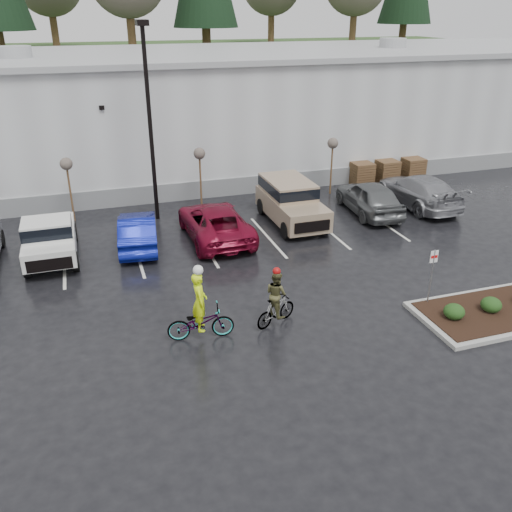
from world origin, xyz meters
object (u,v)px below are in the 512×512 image
object	(u,v)px
fire_lane_sign	(432,271)
pickup_white	(50,235)
pallet_stack_b	(387,171)
lamppost	(148,103)
pallet_stack_c	(413,169)
sapling_west	(67,167)
car_blue	(138,231)
car_grey	(369,197)
pallet_stack_a	(362,174)
car_far_silver	(418,191)
sapling_mid	(200,157)
car_red	(215,222)
suv_tan	(292,203)
sapling_east	(333,146)
cyclist_olive	(276,303)
cyclist_hivis	(200,316)

from	to	relation	value
fire_lane_sign	pickup_white	size ratio (longest dim) A/B	0.42
pallet_stack_b	lamppost	bearing A→B (deg)	-171.98
pallet_stack_c	fire_lane_sign	distance (m)	16.07
sapling_west	car_blue	world-z (taller)	sapling_west
lamppost	pallet_stack_c	xyz separation A→B (m)	(16.00, 2.00, -5.01)
sapling_west	pallet_stack_c	distance (m)	20.13
car_blue	car_grey	world-z (taller)	car_grey
pallet_stack_a	car_grey	distance (m)	4.97
pallet_stack_c	pickup_white	bearing A→B (deg)	-166.27
sapling_west	pallet_stack_a	world-z (taller)	sapling_west
car_far_silver	sapling_mid	bearing A→B (deg)	-17.54
pallet_stack_c	pallet_stack_a	bearing A→B (deg)	180.00
pallet_stack_c	car_red	world-z (taller)	car_red
pallet_stack_b	pickup_white	world-z (taller)	pickup_white
pallet_stack_a	suv_tan	world-z (taller)	suv_tan
sapling_east	pickup_white	xyz separation A→B (m)	(-14.95, -4.12, -1.75)
car_far_silver	cyclist_olive	xyz separation A→B (m)	(-11.28, -8.92, -0.05)
pickup_white	car_far_silver	bearing A→B (deg)	2.48
car_far_silver	cyclist_hivis	distance (m)	16.51
car_grey	pickup_white	bearing A→B (deg)	6.12
lamppost	pallet_stack_c	bearing A→B (deg)	7.13
sapling_west	car_grey	bearing A→B (deg)	-13.77
sapling_mid	sapling_east	distance (m)	7.50
lamppost	sapling_mid	bearing A→B (deg)	21.80
lamppost	pallet_stack_a	distance (m)	13.61
cyclist_hivis	cyclist_olive	size ratio (longest dim) A/B	1.23
sapling_mid	cyclist_hivis	xyz separation A→B (m)	(-2.80, -12.29, -1.94)
cyclist_hivis	lamppost	bearing A→B (deg)	5.15
pallet_stack_c	pickup_white	world-z (taller)	pickup_white
lamppost	car_red	world-z (taller)	lamppost
sapling_mid	fire_lane_sign	size ratio (longest dim) A/B	1.45
fire_lane_sign	cyclist_olive	world-z (taller)	fire_lane_sign
suv_tan	cyclist_hivis	world-z (taller)	cyclist_hivis
pallet_stack_c	car_far_silver	distance (m)	4.96
sapling_west	car_grey	distance (m)	15.05
car_blue	pickup_white	bearing A→B (deg)	4.47
lamppost	car_grey	distance (m)	11.84
sapling_west	sapling_mid	size ratio (longest dim) A/B	1.00
sapling_west	pallet_stack_a	xyz separation A→B (m)	(16.50, 1.00, -2.05)
sapling_west	pallet_stack_c	size ratio (longest dim) A/B	2.37
pallet_stack_a	cyclist_hivis	bearing A→B (deg)	-133.93
pallet_stack_b	pickup_white	distance (m)	19.82
car_grey	car_far_silver	distance (m)	3.06
lamppost	sapling_east	bearing A→B (deg)	5.71
fire_lane_sign	cyclist_hivis	bearing A→B (deg)	176.41
car_grey	lamppost	bearing A→B (deg)	-9.62
sapling_east	car_blue	xyz separation A→B (m)	(-11.32, -4.24, -1.98)
pallet_stack_b	car_far_silver	size ratio (longest dim) A/B	0.23
sapling_west	suv_tan	bearing A→B (deg)	-19.66
car_far_silver	cyclist_hivis	size ratio (longest dim) A/B	2.22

